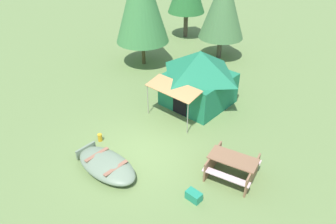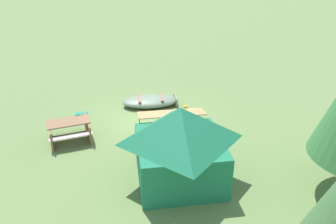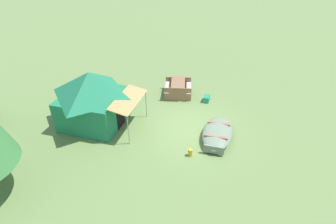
# 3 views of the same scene
# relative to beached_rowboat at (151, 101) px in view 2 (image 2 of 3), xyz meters

# --- Properties ---
(ground_plane) EXTENTS (80.00, 80.00, 0.00)m
(ground_plane) POSITION_rel_beached_rowboat_xyz_m (0.54, 1.38, -0.24)
(ground_plane) COLOR olive
(beached_rowboat) EXTENTS (2.78, 1.72, 0.46)m
(beached_rowboat) POSITION_rel_beached_rowboat_xyz_m (0.00, 0.00, 0.00)
(beached_rowboat) COLOR slate
(beached_rowboat) RESTS_ON ground_plane
(canvas_cabin_tent) EXTENTS (3.27, 4.05, 2.59)m
(canvas_cabin_tent) POSITION_rel_beached_rowboat_xyz_m (0.59, 5.72, 1.11)
(canvas_cabin_tent) COLOR #1E744E
(canvas_cabin_tent) RESTS_ON ground_plane
(picnic_table) EXTENTS (1.67, 1.54, 0.80)m
(picnic_table) POSITION_rel_beached_rowboat_xyz_m (3.81, 2.04, 0.25)
(picnic_table) COLOR #886044
(picnic_table) RESTS_ON ground_plane
(cooler_box) EXTENTS (0.55, 0.39, 0.31)m
(cooler_box) POSITION_rel_beached_rowboat_xyz_m (3.22, 0.43, -0.09)
(cooler_box) COLOR #208665
(cooler_box) RESTS_ON ground_plane
(fuel_can) EXTENTS (0.22, 0.22, 0.31)m
(fuel_can) POSITION_rel_beached_rowboat_xyz_m (-1.33, 1.13, -0.09)
(fuel_can) COLOR gold
(fuel_can) RESTS_ON ground_plane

